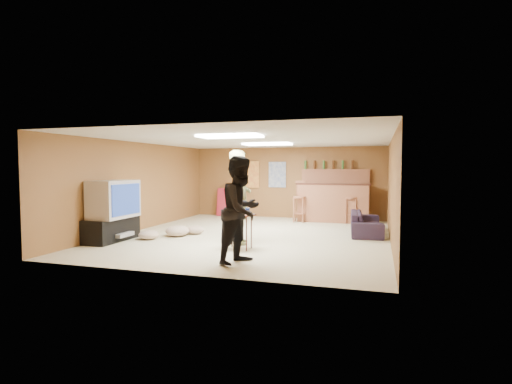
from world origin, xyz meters
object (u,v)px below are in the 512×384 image
(tray_table, at_px, (239,232))
(person_black, at_px, (241,210))
(person_olive, at_px, (240,197))
(tv_body, at_px, (114,199))
(bar_counter, at_px, (333,203))
(sofa, at_px, (366,223))

(tray_table, bearing_deg, person_black, -68.53)
(person_black, bearing_deg, person_olive, 38.76)
(tv_body, distance_m, person_black, 3.42)
(bar_counter, relative_size, person_olive, 1.03)
(bar_counter, bearing_deg, person_olive, -110.80)
(person_black, distance_m, sofa, 4.11)
(bar_counter, relative_size, person_black, 1.14)
(person_black, bearing_deg, tv_body, 90.37)
(bar_counter, bearing_deg, person_black, -99.31)
(person_black, bearing_deg, bar_counter, 9.20)
(bar_counter, height_order, person_olive, person_olive)
(tv_body, relative_size, tray_table, 1.62)
(tv_body, height_order, sofa, tv_body)
(tv_body, xyz_separation_m, person_olive, (2.66, 0.53, 0.07))
(person_black, relative_size, sofa, 0.98)
(bar_counter, xyz_separation_m, person_olive, (-1.49, -3.92, 0.42))
(tray_table, bearing_deg, person_olive, 107.82)
(person_black, xyz_separation_m, sofa, (1.88, 3.60, -0.62))
(sofa, bearing_deg, person_black, 148.31)
(bar_counter, height_order, tray_table, bar_counter)
(person_black, relative_size, tray_table, 2.59)
(tv_body, xyz_separation_m, tray_table, (2.83, -0.01, -0.56))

